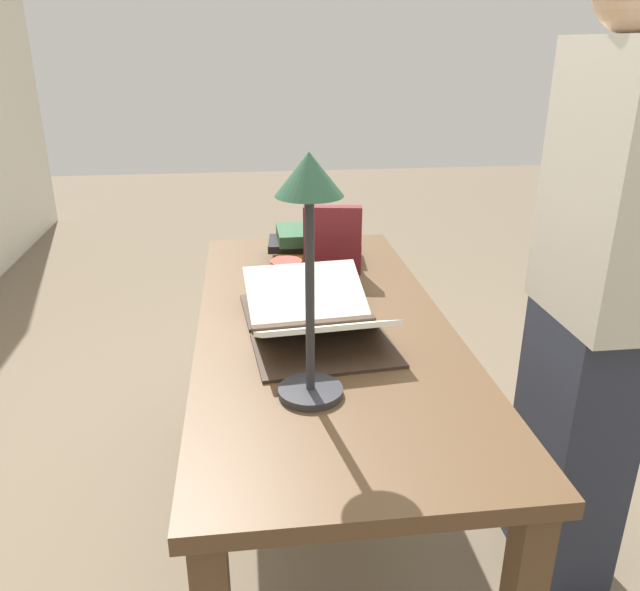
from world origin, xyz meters
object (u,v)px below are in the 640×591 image
Objects in this scene: person_reader at (594,306)px; book_stack_tall at (314,244)px; open_book at (314,318)px; coffee_mug at (286,275)px; book_standing_upright at (332,240)px; reading_lamp at (309,225)px.

book_stack_tall is at bearing -134.86° from person_reader.
coffee_mug is (0.29, 0.05, 0.01)m from open_book.
book_standing_upright reaches higher than coffee_mug.
person_reader is at bearing -119.87° from book_standing_upright.
coffee_mug is 0.07× the size of person_reader.
book_standing_upright is at bearing -11.44° from reading_lamp.
open_book is 1.07× the size of reading_lamp.
book_standing_upright is 0.43× the size of reading_lamp.
reading_lamp is 0.30× the size of person_reader.
reading_lamp reaches higher than open_book.
book_standing_upright is (-0.15, -0.04, 0.06)m from book_stack_tall.
reading_lamp is at bearing -179.36° from coffee_mug.
person_reader is (-0.08, -0.69, 0.03)m from open_book.
book_standing_upright is 0.78m from reading_lamp.
book_stack_tall is 2.59× the size of coffee_mug.
person_reader reaches higher than reading_lamp.
person_reader is at bearing -72.03° from reading_lamp.
open_book is at bearing -96.30° from person_reader.
book_stack_tall is at bearing 24.76° from book_standing_upright.
reading_lamp reaches higher than book_standing_upright.
open_book is at bearing 175.22° from book_standing_upright.
open_book is 0.46m from reading_lamp.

